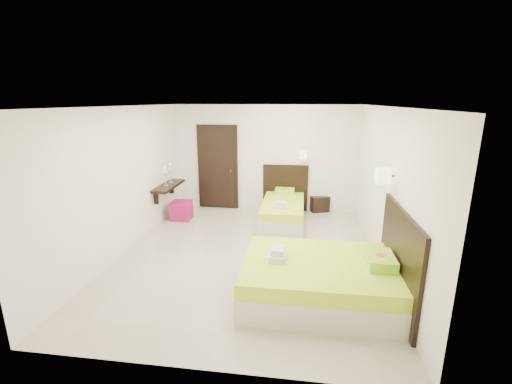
# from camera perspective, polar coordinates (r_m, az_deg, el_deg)

# --- Properties ---
(floor) EXTENTS (5.50, 5.50, 0.00)m
(floor) POSITION_cam_1_polar(r_m,az_deg,el_deg) (6.26, -1.30, -10.45)
(floor) COLOR #BDB19D
(floor) RESTS_ON ground
(bed_single) EXTENTS (1.11, 1.86, 1.53)m
(bed_single) POSITION_cam_1_polar(r_m,az_deg,el_deg) (7.87, 4.55, -2.88)
(bed_single) COLOR beige
(bed_single) RESTS_ON ground
(bed_double) EXTENTS (2.12, 1.80, 1.75)m
(bed_double) POSITION_cam_1_polar(r_m,az_deg,el_deg) (5.00, 11.31, -13.81)
(bed_double) COLOR beige
(bed_double) RESTS_ON ground
(nightstand) EXTENTS (0.55, 0.52, 0.39)m
(nightstand) POSITION_cam_1_polar(r_m,az_deg,el_deg) (8.74, 10.40, -1.84)
(nightstand) COLOR black
(nightstand) RESTS_ON ground
(ottoman) EXTENTS (0.45, 0.45, 0.43)m
(ottoman) POSITION_cam_1_polar(r_m,az_deg,el_deg) (8.16, -12.29, -2.99)
(ottoman) COLOR #8C1250
(ottoman) RESTS_ON ground
(door) EXTENTS (1.02, 0.15, 2.14)m
(door) POSITION_cam_1_polar(r_m,az_deg,el_deg) (8.70, -6.39, 4.05)
(door) COLOR black
(door) RESTS_ON ground
(console_shelf) EXTENTS (0.35, 1.20, 0.78)m
(console_shelf) POSITION_cam_1_polar(r_m,az_deg,el_deg) (8.00, -14.41, 0.98)
(console_shelf) COLOR black
(console_shelf) RESTS_ON ground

